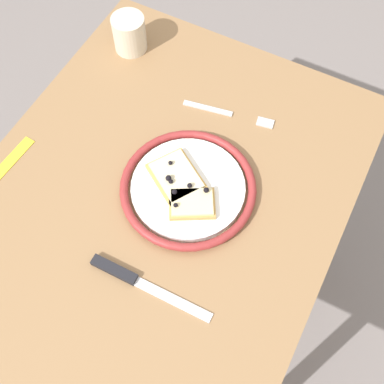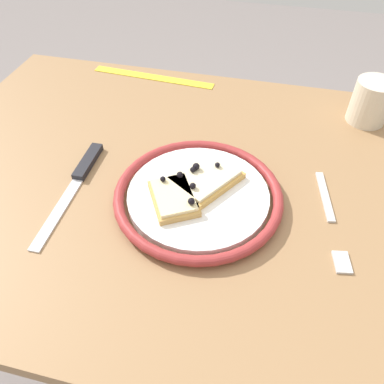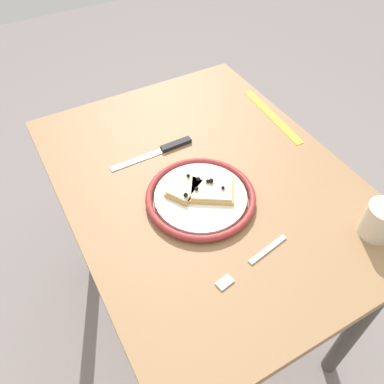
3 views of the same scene
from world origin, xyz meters
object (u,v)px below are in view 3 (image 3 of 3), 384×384
(pizza_slice_far, at_px, (211,190))
(measuring_tape, at_px, (272,116))
(plate, at_px, (201,197))
(pizza_slice_near, at_px, (185,188))
(knife, at_px, (166,149))
(cup, at_px, (380,221))
(fork, at_px, (252,261))
(dining_table, at_px, (205,209))

(pizza_slice_far, xyz_separation_m, measuring_tape, (0.19, -0.33, -0.03))
(plate, bearing_deg, pizza_slice_near, 38.60)
(knife, relative_size, cup, 2.83)
(pizza_slice_far, relative_size, cup, 1.59)
(fork, distance_m, measuring_tape, 0.53)
(pizza_slice_far, xyz_separation_m, cup, (-0.27, -0.27, 0.02))
(dining_table, relative_size, plate, 3.48)
(fork, relative_size, cup, 2.37)
(cup, relative_size, measuring_tape, 0.29)
(pizza_slice_far, bearing_deg, measuring_tape, -59.74)
(cup, bearing_deg, fork, 76.37)
(fork, height_order, cup, cup)
(dining_table, relative_size, pizza_slice_far, 6.92)
(cup, bearing_deg, pizza_slice_near, 46.21)
(pizza_slice_near, relative_size, fork, 0.54)
(plate, height_order, knife, plate)
(dining_table, distance_m, fork, 0.29)
(fork, bearing_deg, pizza_slice_near, 8.26)
(pizza_slice_far, height_order, fork, pizza_slice_far)
(fork, height_order, measuring_tape, fork)
(pizza_slice_far, relative_size, measuring_tape, 0.46)
(knife, distance_m, fork, 0.41)
(measuring_tape, bearing_deg, fork, 142.26)
(pizza_slice_near, relative_size, cup, 1.27)
(pizza_slice_near, height_order, fork, pizza_slice_near)
(pizza_slice_far, bearing_deg, fork, 174.62)
(pizza_slice_near, height_order, cup, cup)
(fork, relative_size, measuring_tape, 0.69)
(pizza_slice_near, bearing_deg, cup, -133.79)
(cup, bearing_deg, measuring_tape, -7.77)
(knife, distance_m, measuring_tape, 0.35)
(plate, distance_m, knife, 0.21)
(plate, distance_m, cup, 0.41)
(pizza_slice_far, bearing_deg, plate, 82.52)
(dining_table, xyz_separation_m, cup, (-0.33, -0.25, 0.16))
(dining_table, height_order, cup, cup)
(fork, bearing_deg, measuring_tape, -41.52)
(pizza_slice_near, bearing_deg, plate, -141.40)
(plate, relative_size, fork, 1.34)
(pizza_slice_far, relative_size, fork, 0.67)
(pizza_slice_far, height_order, knife, pizza_slice_far)
(plate, bearing_deg, pizza_slice_far, -97.48)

